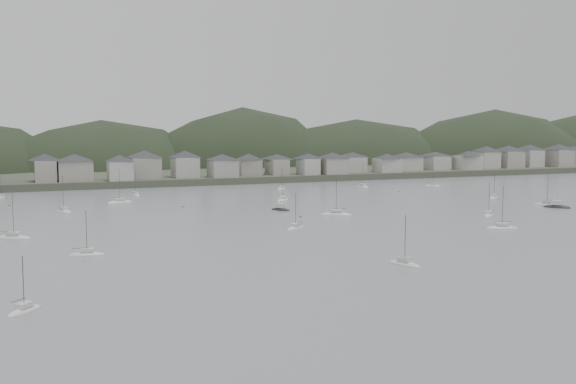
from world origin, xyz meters
name	(u,v)px	position (x,y,z in m)	size (l,w,h in m)	color
ground	(433,258)	(0.00, 0.00, 0.00)	(900.00, 900.00, 0.00)	slate
far_shore_land	(153,167)	(0.00, 295.00, 1.50)	(900.00, 250.00, 3.00)	#383D2D
forested_ridge	(170,191)	(4.83, 269.40, -11.28)	(851.55, 103.94, 102.57)	black
waterfront_town	(300,162)	(50.59, 183.34, 8.66)	(451.48, 28.46, 12.92)	gray
sailboat_lead	(363,187)	(60.21, 138.31, 0.18)	(3.01, 8.20, 11.05)	silver
moored_fleet	(203,217)	(-26.97, 72.40, 0.18)	(225.83, 167.10, 12.77)	silver
motor_launch_near	(557,207)	(82.77, 52.25, 0.29)	(7.48, 8.41, 3.98)	black
motor_launch_far	(281,209)	(-0.70, 79.35, 0.30)	(5.64, 7.26, 3.68)	black
mooring_buoys	(301,215)	(-0.12, 64.96, 0.15)	(173.19, 145.52, 0.70)	#AD5B39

